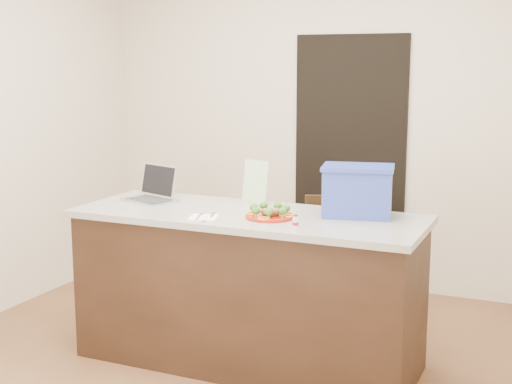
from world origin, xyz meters
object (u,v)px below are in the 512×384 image
at_px(island, 248,288).
at_px(blue_box, 358,191).
at_px(napkin, 203,217).
at_px(yogurt_bottle, 296,222).
at_px(laptop, 154,191).
at_px(plate, 270,216).
at_px(chair, 330,256).

distance_m(island, blue_box, 0.87).
relative_size(napkin, yogurt_bottle, 2.14).
bearing_deg(napkin, laptop, 147.71).
height_order(plate, laptop, laptop).
relative_size(plate, chair, 0.30).
bearing_deg(island, yogurt_bottle, -31.87).
distance_m(napkin, chair, 1.10).
height_order(plate, blue_box, blue_box).
height_order(island, blue_box, blue_box).
relative_size(plate, laptop, 0.74).
relative_size(island, napkin, 13.48).
bearing_deg(chair, blue_box, -80.49).
bearing_deg(plate, chair, 82.02).
xyz_separation_m(blue_box, chair, (-0.32, 0.52, -0.55)).
xyz_separation_m(yogurt_bottle, blue_box, (0.22, 0.42, 0.12)).
height_order(yogurt_bottle, chair, yogurt_bottle).
height_order(napkin, laptop, laptop).
bearing_deg(island, blue_box, 16.71).
bearing_deg(yogurt_bottle, laptop, 161.92).
relative_size(laptop, blue_box, 0.83).
height_order(yogurt_bottle, laptop, laptop).
distance_m(plate, yogurt_bottle, 0.27).
bearing_deg(island, plate, -24.06).
distance_m(island, chair, 0.76).
distance_m(yogurt_bottle, laptop, 1.15).
xyz_separation_m(plate, chair, (0.11, 0.78, -0.41)).
distance_m(island, yogurt_bottle, 0.67).
distance_m(plate, laptop, 0.90).
relative_size(napkin, laptop, 0.41).
distance_m(island, laptop, 0.89).
xyz_separation_m(napkin, yogurt_bottle, (0.56, -0.02, 0.03)).
distance_m(laptop, blue_box, 1.32).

